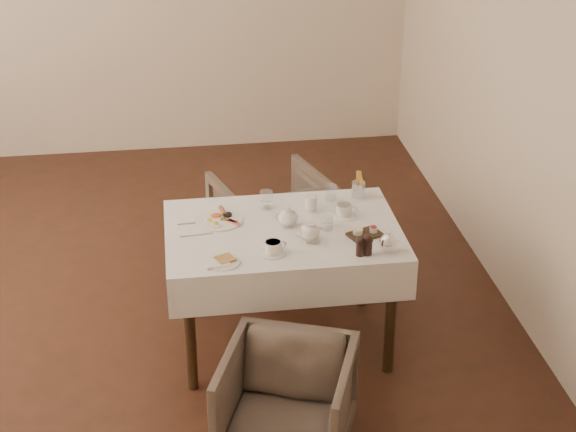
{
  "coord_description": "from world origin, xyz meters",
  "views": [
    {
      "loc": [
        0.24,
        -4.7,
        3.04
      ],
      "look_at": [
        0.83,
        -0.49,
        0.82
      ],
      "focal_mm": 55.0,
      "sensor_mm": 36.0,
      "label": 1
    }
  ],
  "objects_px": {
    "table": "(283,247)",
    "teapot_centre": "(288,216)",
    "breakfast_plate": "(219,219)",
    "armchair_near": "(287,404)",
    "armchair_far": "(273,222)"
  },
  "relations": [
    {
      "from": "armchair_near",
      "to": "armchair_far",
      "type": "height_order",
      "value": "armchair_far"
    },
    {
      "from": "table",
      "to": "breakfast_plate",
      "type": "relative_size",
      "value": 4.85
    },
    {
      "from": "armchair_near",
      "to": "teapot_centre",
      "type": "xyz_separation_m",
      "value": [
        0.14,
        0.92,
        0.53
      ]
    },
    {
      "from": "armchair_near",
      "to": "teapot_centre",
      "type": "height_order",
      "value": "teapot_centre"
    },
    {
      "from": "table",
      "to": "armchair_far",
      "type": "relative_size",
      "value": 1.82
    },
    {
      "from": "armchair_near",
      "to": "teapot_centre",
      "type": "relative_size",
      "value": 4.2
    },
    {
      "from": "armchair_far",
      "to": "breakfast_plate",
      "type": "height_order",
      "value": "breakfast_plate"
    },
    {
      "from": "breakfast_plate",
      "to": "armchair_near",
      "type": "bearing_deg",
      "value": -62.69
    },
    {
      "from": "table",
      "to": "teapot_centre",
      "type": "height_order",
      "value": "teapot_centre"
    },
    {
      "from": "armchair_far",
      "to": "breakfast_plate",
      "type": "bearing_deg",
      "value": 44.1
    },
    {
      "from": "armchair_near",
      "to": "armchair_far",
      "type": "bearing_deg",
      "value": 105.45
    },
    {
      "from": "breakfast_plate",
      "to": "teapot_centre",
      "type": "xyz_separation_m",
      "value": [
        0.37,
        -0.11,
        0.05
      ]
    },
    {
      "from": "table",
      "to": "teapot_centre",
      "type": "distance_m",
      "value": 0.18
    },
    {
      "from": "breakfast_plate",
      "to": "armchair_far",
      "type": "bearing_deg",
      "value": 76.9
    },
    {
      "from": "armchair_far",
      "to": "breakfast_plate",
      "type": "xyz_separation_m",
      "value": [
        -0.4,
        -0.76,
        0.44
      ]
    }
  ]
}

